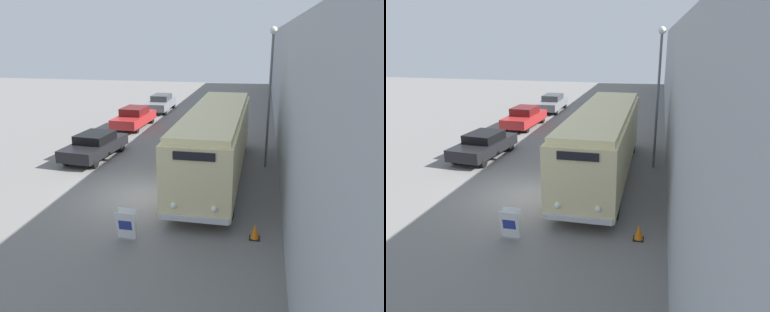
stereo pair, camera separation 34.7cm
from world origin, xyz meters
TOP-DOWN VIEW (x-y plane):
  - ground_plane at (0.00, 0.00)m, footprint 80.00×80.00m
  - building_wall_right at (5.98, 10.00)m, footprint 0.30×60.00m
  - vintage_bus at (2.81, 2.89)m, footprint 2.54×11.32m
  - sign_board at (0.66, -3.43)m, footprint 0.65×0.38m
  - streetlamp at (5.19, 4.75)m, footprint 0.36×0.36m
  - parked_car_near at (-4.10, 4.50)m, footprint 2.35×4.57m
  - parked_car_mid at (-4.39, 11.85)m, footprint 2.10×4.65m
  - parked_car_far at (-4.06, 18.21)m, footprint 1.77×4.71m
  - traffic_cone at (4.88, -2.65)m, footprint 0.36×0.36m

SIDE VIEW (x-z plane):
  - ground_plane at x=0.00m, z-range 0.00..0.00m
  - traffic_cone at x=4.88m, z-range -0.01..0.54m
  - sign_board at x=0.66m, z-range -0.02..1.01m
  - parked_car_near at x=-4.10m, z-range 0.03..1.41m
  - parked_car_mid at x=-4.39m, z-range 0.01..1.48m
  - parked_car_far at x=-4.06m, z-range 0.02..1.48m
  - vintage_bus at x=2.81m, z-range 0.20..3.49m
  - building_wall_right at x=5.98m, z-range 0.00..7.10m
  - streetlamp at x=5.19m, z-range 0.98..7.89m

